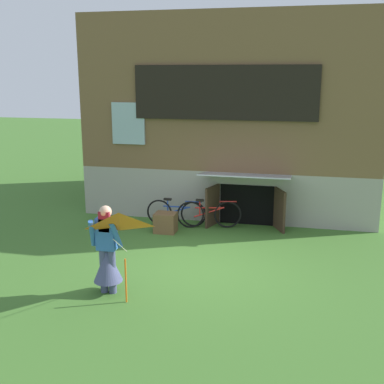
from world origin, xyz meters
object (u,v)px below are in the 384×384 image
(bicycle_red, at_px, (209,214))
(bicycle_blue, at_px, (176,212))
(kite, at_px, (119,237))
(person, at_px, (107,257))
(wooden_crate, at_px, (166,223))

(bicycle_red, height_order, bicycle_blue, bicycle_red)
(kite, relative_size, bicycle_blue, 0.98)
(person, relative_size, bicycle_red, 1.00)
(wooden_crate, bearing_deg, person, -91.13)
(kite, height_order, bicycle_red, kite)
(person, relative_size, bicycle_blue, 1.03)
(person, distance_m, bicycle_red, 4.27)
(bicycle_blue, bearing_deg, person, -94.16)
(kite, height_order, bicycle_blue, kite)
(bicycle_red, distance_m, wooden_crate, 1.15)
(person, bearing_deg, wooden_crate, 65.75)
(bicycle_red, relative_size, bicycle_blue, 1.03)
(person, height_order, wooden_crate, person)
(wooden_crate, bearing_deg, kite, -84.56)
(bicycle_blue, bearing_deg, kite, -88.22)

